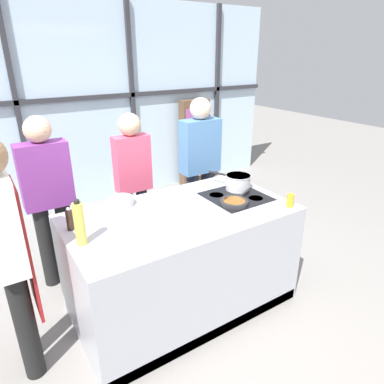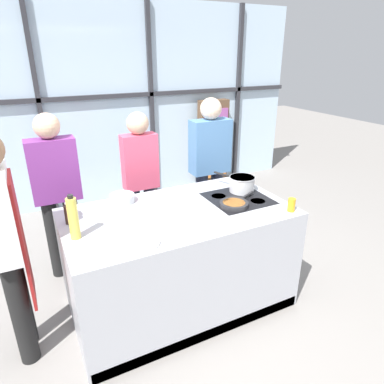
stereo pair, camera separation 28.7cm
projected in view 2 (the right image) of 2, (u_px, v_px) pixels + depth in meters
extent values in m
plane|color=gray|center=(180.00, 301.00, 3.14)|extent=(18.00, 18.00, 0.00)
cube|color=silver|center=(99.00, 107.00, 4.80)|extent=(6.40, 0.04, 2.80)
cube|color=#2D2D33|center=(99.00, 97.00, 4.71)|extent=(6.40, 0.06, 0.06)
cube|color=#2D2D33|center=(40.00, 111.00, 4.44)|extent=(0.06, 0.06, 2.80)
cube|color=#2D2D33|center=(151.00, 104.00, 5.08)|extent=(0.06, 0.06, 2.80)
cube|color=#2D2D33|center=(238.00, 98.00, 5.72)|extent=(0.06, 0.06, 2.80)
cube|color=brown|center=(213.00, 144.00, 5.65)|extent=(0.50, 0.16, 1.41)
cube|color=orange|center=(215.00, 168.00, 5.73)|extent=(0.42, 0.03, 0.31)
cube|color=#3D8447|center=(216.00, 143.00, 5.57)|extent=(0.42, 0.03, 0.31)
cube|color=#994C93|center=(216.00, 119.00, 5.41)|extent=(0.42, 0.03, 0.31)
cube|color=#A8AAB2|center=(179.00, 259.00, 2.97)|extent=(1.84, 1.03, 0.92)
cube|color=black|center=(238.00, 199.00, 3.04)|extent=(0.52, 0.52, 0.01)
cube|color=black|center=(206.00, 334.00, 2.72)|extent=(1.81, 0.03, 0.10)
cylinder|color=#38383D|center=(234.00, 207.00, 2.88)|extent=(0.13, 0.13, 0.01)
cylinder|color=#38383D|center=(258.00, 201.00, 2.99)|extent=(0.13, 0.13, 0.01)
cylinder|color=#38383D|center=(219.00, 196.00, 3.09)|extent=(0.13, 0.13, 0.01)
cylinder|color=#38383D|center=(242.00, 192.00, 3.19)|extent=(0.13, 0.13, 0.01)
cylinder|color=black|center=(20.00, 297.00, 2.56)|extent=(0.13, 0.13, 0.85)
cylinder|color=black|center=(21.00, 313.00, 2.40)|extent=(0.13, 0.13, 0.85)
cube|color=maroon|center=(23.00, 240.00, 2.33)|extent=(0.02, 0.36, 0.93)
cylinder|color=black|center=(75.00, 234.00, 3.46)|extent=(0.14, 0.14, 0.82)
cylinder|color=black|center=(54.00, 239.00, 3.38)|extent=(0.14, 0.14, 0.82)
cube|color=#7A3384|center=(54.00, 170.00, 3.15)|extent=(0.43, 0.19, 0.59)
sphere|color=#D8AD8C|center=(47.00, 126.00, 2.99)|extent=(0.23, 0.23, 0.23)
cylinder|color=#232838|center=(150.00, 219.00, 3.80)|extent=(0.12, 0.12, 0.79)
cylinder|color=#232838|center=(136.00, 222.00, 3.74)|extent=(0.12, 0.12, 0.79)
cube|color=#DB4C6B|center=(140.00, 162.00, 3.51)|extent=(0.36, 0.16, 0.57)
sphere|color=#D8AD8C|center=(138.00, 123.00, 3.36)|extent=(0.22, 0.22, 0.22)
cylinder|color=#232838|center=(216.00, 203.00, 4.15)|extent=(0.14, 0.14, 0.83)
cylinder|color=#232838|center=(201.00, 206.00, 4.07)|extent=(0.14, 0.14, 0.83)
cube|color=#4C7AAD|center=(210.00, 146.00, 3.83)|extent=(0.45, 0.20, 0.60)
sphere|color=beige|center=(211.00, 109.00, 3.67)|extent=(0.23, 0.23, 0.23)
cylinder|color=#232326|center=(234.00, 204.00, 2.87)|extent=(0.24, 0.24, 0.04)
cylinder|color=#B26B2D|center=(234.00, 203.00, 2.87)|extent=(0.19, 0.19, 0.01)
cylinder|color=#232326|center=(247.00, 195.00, 3.03)|extent=(0.18, 0.10, 0.02)
cylinder|color=silver|center=(242.00, 184.00, 3.16)|extent=(0.23, 0.23, 0.14)
cylinder|color=silver|center=(242.00, 177.00, 3.14)|extent=(0.24, 0.24, 0.01)
cylinder|color=black|center=(223.00, 174.00, 3.28)|extent=(0.10, 0.20, 0.02)
cylinder|color=white|center=(141.00, 242.00, 2.33)|extent=(0.27, 0.27, 0.01)
cylinder|color=silver|center=(122.00, 198.00, 2.95)|extent=(0.21, 0.21, 0.07)
cylinder|color=#4C4C51|center=(122.00, 195.00, 2.94)|extent=(0.18, 0.18, 0.01)
cylinder|color=#E0CC4C|center=(73.00, 219.00, 2.34)|extent=(0.07, 0.07, 0.30)
cylinder|color=black|center=(70.00, 197.00, 2.27)|extent=(0.04, 0.04, 0.02)
cylinder|color=#332319|center=(68.00, 214.00, 2.57)|extent=(0.05, 0.05, 0.15)
sphere|color=#B2B2B7|center=(66.00, 204.00, 2.53)|extent=(0.03, 0.03, 0.03)
cylinder|color=orange|center=(291.00, 205.00, 2.78)|extent=(0.06, 0.06, 0.11)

